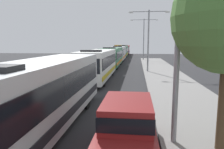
{
  "coord_description": "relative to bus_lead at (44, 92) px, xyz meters",
  "views": [
    {
      "loc": [
        2.7,
        1.6,
        3.78
      ],
      "look_at": [
        0.96,
        16.46,
        1.6
      ],
      "focal_mm": 34.31,
      "sensor_mm": 36.0,
      "label": 1
    }
  ],
  "objects": [
    {
      "name": "bus_rear",
      "position": [
        0.0,
        51.46,
        0.0
      ],
      "size": [
        2.58,
        11.55,
        3.21
      ],
      "color": "#33724C",
      "rests_on": "ground_plane"
    },
    {
      "name": "streetlamp_far",
      "position": [
        5.4,
        39.91,
        3.89
      ],
      "size": [
        5.94,
        0.28,
        8.96
      ],
      "color": "gray",
      "rests_on": "sidewalk"
    },
    {
      "name": "streetlamp_mid",
      "position": [
        5.4,
        19.51,
        3.22
      ],
      "size": [
        5.08,
        0.28,
        7.8
      ],
      "color": "gray",
      "rests_on": "sidewalk"
    },
    {
      "name": "box_truck_oncoming",
      "position": [
        -3.3,
        73.55,
        0.03
      ],
      "size": [
        2.35,
        8.41,
        3.15
      ],
      "color": "maroon",
      "rests_on": "ground_plane"
    },
    {
      "name": "white_suv",
      "position": [
        3.7,
        -1.77,
        -0.66
      ],
      "size": [
        1.86,
        4.55,
        1.9
      ],
      "color": "maroon",
      "rests_on": "ground_plane"
    },
    {
      "name": "bus_fourth_in_line",
      "position": [
        -0.0,
        38.51,
        -0.0
      ],
      "size": [
        2.58,
        11.52,
        3.21
      ],
      "color": "silver",
      "rests_on": "ground_plane"
    },
    {
      "name": "bus_second_in_line",
      "position": [
        -0.0,
        13.18,
        -0.0
      ],
      "size": [
        2.58,
        11.22,
        3.21
      ],
      "color": "silver",
      "rests_on": "ground_plane"
    },
    {
      "name": "bus_tail_end",
      "position": [
        -0.0,
        64.42,
        -0.0
      ],
      "size": [
        2.58,
        10.82,
        3.21
      ],
      "color": "maroon",
      "rests_on": "ground_plane"
    },
    {
      "name": "streetlamp_near",
      "position": [
        5.4,
        -0.88,
        3.3
      ],
      "size": [
        6.23,
        0.28,
        7.8
      ],
      "color": "gray",
      "rests_on": "sidewalk"
    },
    {
      "name": "bus_lead",
      "position": [
        0.0,
        0.0,
        0.0
      ],
      "size": [
        2.58,
        11.54,
        3.21
      ],
      "color": "silver",
      "rests_on": "ground_plane"
    },
    {
      "name": "bus_middle",
      "position": [
        0.0,
        25.56,
        0.0
      ],
      "size": [
        2.58,
        11.64,
        3.21
      ],
      "color": "#33724C",
      "rests_on": "ground_plane"
    }
  ]
}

